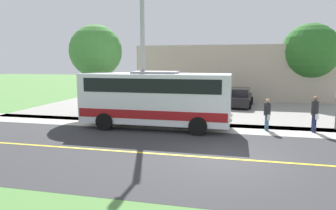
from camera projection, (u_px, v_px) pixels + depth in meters
ground_plane at (228, 159)px, 11.15m from camera, size 120.00×120.00×0.00m
road_surface at (228, 159)px, 11.15m from camera, size 8.00×100.00×0.01m
sidewalk at (231, 128)px, 16.17m from camera, size 2.40×100.00×0.01m
parking_lot_surface at (275, 109)px, 22.45m from camera, size 14.00×36.00×0.01m
road_centre_line at (228, 159)px, 11.15m from camera, size 0.16×100.00×0.00m
shuttle_bus_front at (156, 97)px, 16.15m from camera, size 2.69×7.92×3.01m
pedestrian_with_bags at (315, 113)px, 15.20m from camera, size 0.72×0.34×1.82m
pedestrian_waiting at (267, 113)px, 15.63m from camera, size 0.72×0.34×1.64m
street_light_pole at (142, 48)px, 16.30m from camera, size 1.97×0.24×7.70m
parked_car_near at (239, 98)px, 23.90m from camera, size 4.54×2.30×1.45m
tree_curbside at (96, 52)px, 19.62m from camera, size 3.37×3.37×5.86m
tree_lot_edge at (310, 52)px, 25.93m from camera, size 4.79×4.79×6.72m
commercial_building at (231, 71)px, 31.53m from camera, size 10.00×17.19×4.94m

